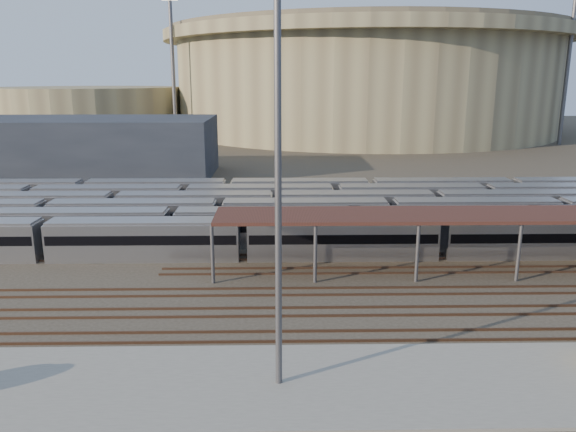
% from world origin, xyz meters
% --- Properties ---
extents(ground, '(420.00, 420.00, 0.00)m').
position_xyz_m(ground, '(0.00, 0.00, 0.00)').
color(ground, '#383026').
rests_on(ground, ground).
extents(apron, '(50.00, 9.00, 0.20)m').
position_xyz_m(apron, '(-5.00, -15.00, 0.10)').
color(apron, gray).
rests_on(apron, ground).
extents(subway_trains, '(130.69, 23.90, 3.60)m').
position_xyz_m(subway_trains, '(0.39, 18.50, 1.80)').
color(subway_trains, '#A6A6AA').
rests_on(subway_trains, ground).
extents(inspection_shed, '(60.30, 6.00, 5.30)m').
position_xyz_m(inspection_shed, '(22.00, 4.00, 4.98)').
color(inspection_shed, '#515156').
rests_on(inspection_shed, ground).
extents(empty_tracks, '(170.00, 9.62, 0.18)m').
position_xyz_m(empty_tracks, '(0.00, -5.00, 0.09)').
color(empty_tracks, '#4C3323').
rests_on(empty_tracks, ground).
extents(stadium, '(124.00, 124.00, 32.50)m').
position_xyz_m(stadium, '(25.00, 140.00, 16.47)').
color(stadium, gray).
rests_on(stadium, ground).
extents(secondary_arena, '(56.00, 56.00, 14.00)m').
position_xyz_m(secondary_arena, '(-60.00, 130.00, 7.00)').
color(secondary_arena, gray).
rests_on(secondary_arena, ground).
extents(service_building, '(42.00, 20.00, 10.00)m').
position_xyz_m(service_building, '(-35.00, 55.00, 5.00)').
color(service_building, '#1E232D').
rests_on(service_building, ground).
extents(floodlight_0, '(4.00, 1.00, 38.40)m').
position_xyz_m(floodlight_0, '(-30.00, 110.00, 20.65)').
color(floodlight_0, '#515156').
rests_on(floodlight_0, ground).
extents(floodlight_2, '(4.00, 1.00, 38.40)m').
position_xyz_m(floodlight_2, '(70.00, 100.00, 20.65)').
color(floodlight_2, '#515156').
rests_on(floodlight_2, ground).
extents(floodlight_3, '(4.00, 1.00, 38.40)m').
position_xyz_m(floodlight_3, '(-10.00, 160.00, 20.65)').
color(floodlight_3, '#515156').
rests_on(floodlight_3, ground).
extents(yard_light_pole, '(0.82, 0.36, 21.03)m').
position_xyz_m(yard_light_pole, '(-2.52, -15.00, 10.80)').
color(yard_light_pole, '#515156').
rests_on(yard_light_pole, apron).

